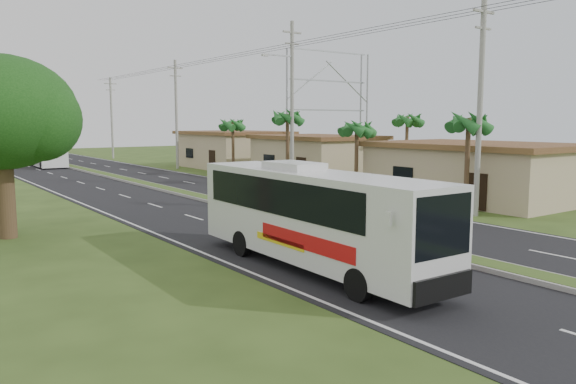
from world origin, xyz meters
TOP-DOWN VIEW (x-y plane):
  - ground at (0.00, 0.00)m, footprint 180.00×180.00m
  - road_asphalt at (0.00, 20.00)m, footprint 14.00×160.00m
  - median_strip at (0.00, 20.00)m, footprint 1.20×160.00m
  - lane_edge_left at (-6.70, 20.00)m, footprint 0.12×160.00m
  - lane_edge_right at (6.70, 20.00)m, footprint 0.12×160.00m
  - shop_near at (14.00, 6.00)m, footprint 8.60×12.60m
  - shop_mid at (14.00, 22.00)m, footprint 7.60×10.60m
  - shop_far at (14.00, 36.00)m, footprint 8.60×11.60m
  - palm_verge_a at (9.00, 3.00)m, footprint 2.40×2.40m
  - palm_verge_b at (9.40, 12.00)m, footprint 2.40×2.40m
  - palm_verge_c at (8.80, 19.00)m, footprint 2.40×2.40m
  - palm_verge_d at (9.30, 28.00)m, footprint 2.40×2.40m
  - palm_behind_shop at (17.50, 15.00)m, footprint 2.40×2.40m
  - utility_pole_a at (8.50, 2.00)m, footprint 1.60×0.28m
  - utility_pole_b at (8.47, 18.00)m, footprint 3.20×0.28m
  - utility_pole_c at (8.50, 38.00)m, footprint 1.60×0.28m
  - utility_pole_d at (8.50, 58.00)m, footprint 1.60×0.28m
  - billboard_lattice at (22.00, 30.00)m, footprint 10.18×1.18m
  - coach_bus_main at (-4.79, -1.28)m, footprint 2.47×10.77m
  - coach_bus_far at (-1.80, 50.14)m, footprint 2.89×11.80m
  - motorcyclist at (0.81, 8.12)m, footprint 1.78×1.03m

SIDE VIEW (x-z plane):
  - ground at x=0.00m, z-range 0.00..0.00m
  - lane_edge_left at x=-6.70m, z-range 0.00..0.00m
  - lane_edge_right at x=6.70m, z-range 0.00..0.00m
  - road_asphalt at x=0.00m, z-range 0.00..0.02m
  - median_strip at x=0.00m, z-range 0.01..0.20m
  - motorcyclist at x=0.81m, z-range -0.31..2.01m
  - shop_near at x=14.00m, z-range 0.02..3.54m
  - shop_mid at x=14.00m, z-range 0.02..3.69m
  - coach_bus_main at x=-4.79m, z-range 0.17..3.64m
  - shop_far at x=14.00m, z-range 0.02..3.84m
  - coach_bus_far at x=-1.80m, z-range 0.23..3.65m
  - palm_verge_b at x=9.40m, z-range 1.83..6.88m
  - palm_verge_d at x=9.30m, z-range 1.92..7.17m
  - palm_verge_a at x=9.00m, z-range 2.02..7.47m
  - palm_behind_shop at x=17.50m, z-range 2.11..7.76m
  - palm_verge_c at x=8.80m, z-range 2.20..8.05m
  - utility_pole_d at x=8.50m, z-range 0.17..10.67m
  - utility_pole_a at x=8.50m, z-range 0.17..11.17m
  - utility_pole_c at x=8.50m, z-range 0.17..11.17m
  - utility_pole_b at x=8.47m, z-range 0.26..12.26m
  - billboard_lattice at x=22.00m, z-range 0.79..12.86m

